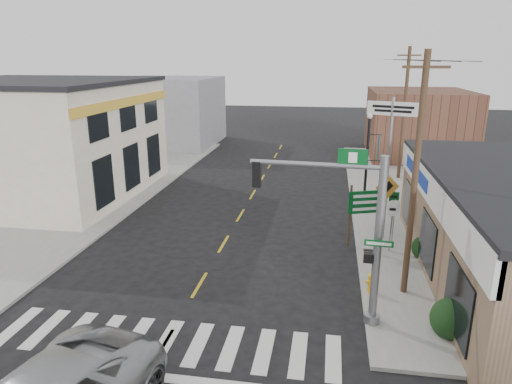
% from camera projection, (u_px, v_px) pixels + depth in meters
% --- Properties ---
extents(ground, '(140.00, 140.00, 0.00)m').
position_uv_depth(ground, '(162.00, 349.00, 13.44)').
color(ground, black).
rests_on(ground, ground).
extents(sidewalk_right, '(6.00, 38.00, 0.13)m').
position_uv_depth(sidewalk_right, '(409.00, 217.00, 24.33)').
color(sidewalk_right, gray).
rests_on(sidewalk_right, ground).
extents(sidewalk_left, '(6.00, 38.00, 0.13)m').
position_uv_depth(sidewalk_left, '(95.00, 201.00, 27.11)').
color(sidewalk_left, gray).
rests_on(sidewalk_left, ground).
extents(center_line, '(0.12, 56.00, 0.01)m').
position_uv_depth(center_line, '(224.00, 244.00, 21.01)').
color(center_line, gold).
rests_on(center_line, ground).
extents(crosswalk, '(11.00, 2.20, 0.01)m').
position_uv_depth(crosswalk, '(166.00, 341.00, 13.81)').
color(crosswalk, silver).
rests_on(crosswalk, ground).
extents(left_building, '(12.00, 12.00, 6.80)m').
position_uv_depth(left_building, '(37.00, 140.00, 27.73)').
color(left_building, beige).
rests_on(left_building, ground).
extents(bldg_distant_right, '(8.00, 10.00, 5.60)m').
position_uv_depth(bldg_distant_right, '(417.00, 123.00, 39.18)').
color(bldg_distant_right, brown).
rests_on(bldg_distant_right, ground).
extents(bldg_distant_left, '(9.00, 10.00, 6.40)m').
position_uv_depth(bldg_distant_left, '(169.00, 111.00, 44.51)').
color(bldg_distant_left, gray).
rests_on(bldg_distant_left, ground).
extents(traffic_signal_pole, '(4.40, 0.37, 5.58)m').
position_uv_depth(traffic_signal_pole, '(357.00, 223.00, 13.74)').
color(traffic_signal_pole, gray).
rests_on(traffic_signal_pole, sidewalk_right).
extents(guide_sign, '(1.62, 0.14, 2.84)m').
position_uv_depth(guide_sign, '(366.00, 208.00, 19.79)').
color(guide_sign, '#4D3623').
rests_on(guide_sign, sidewalk_right).
extents(fire_hydrant, '(0.24, 0.24, 0.76)m').
position_uv_depth(fire_hydrant, '(371.00, 282.00, 16.28)').
color(fire_hydrant, '#ECA914').
rests_on(fire_hydrant, sidewalk_right).
extents(ped_crossing_sign, '(1.19, 0.08, 3.07)m').
position_uv_depth(ped_crossing_sign, '(386.00, 196.00, 20.79)').
color(ped_crossing_sign, gray).
rests_on(ped_crossing_sign, sidewalk_right).
extents(lamp_post, '(0.69, 0.55, 5.35)m').
position_uv_depth(lamp_post, '(368.00, 156.00, 24.11)').
color(lamp_post, black).
rests_on(lamp_post, sidewalk_right).
extents(dance_center_sign, '(2.83, 0.18, 6.02)m').
position_uv_depth(dance_center_sign, '(392.00, 123.00, 25.61)').
color(dance_center_sign, gray).
rests_on(dance_center_sign, sidewalk_right).
extents(bare_tree, '(2.29, 2.29, 4.57)m').
position_uv_depth(bare_tree, '(483.00, 198.00, 15.25)').
color(bare_tree, black).
rests_on(bare_tree, sidewalk_right).
extents(shrub_front, '(1.29, 1.29, 0.97)m').
position_uv_depth(shrub_front, '(452.00, 319.00, 13.85)').
color(shrub_front, '#193517').
rests_on(shrub_front, sidewalk_right).
extents(shrub_back, '(1.07, 1.07, 0.80)m').
position_uv_depth(shrub_back, '(425.00, 248.00, 19.23)').
color(shrub_back, black).
rests_on(shrub_back, sidewalk_right).
extents(utility_pole_near, '(1.46, 0.22, 8.38)m').
position_uv_depth(utility_pole_near, '(415.00, 176.00, 15.27)').
color(utility_pole_near, '#42251A').
rests_on(utility_pole_near, sidewalk_right).
extents(utility_pole_far, '(1.54, 0.23, 8.84)m').
position_uv_depth(utility_pole_far, '(404.00, 113.00, 30.80)').
color(utility_pole_far, '#3A2C1C').
rests_on(utility_pole_far, sidewalk_right).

